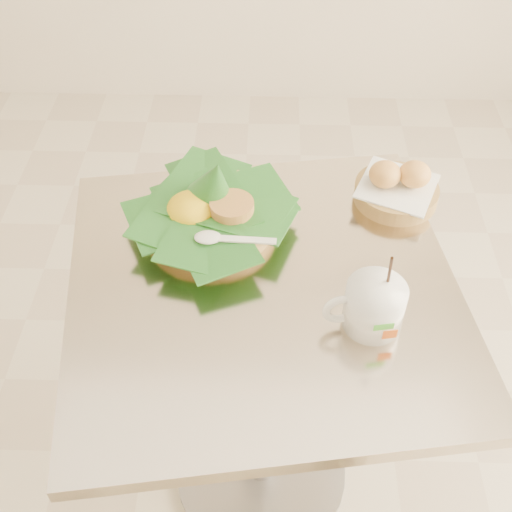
{
  "coord_description": "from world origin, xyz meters",
  "views": [
    {
      "loc": [
        0.1,
        -0.82,
        1.61
      ],
      "look_at": [
        0.08,
        -0.04,
        0.82
      ],
      "focal_mm": 45.0,
      "sensor_mm": 36.0,
      "label": 1
    }
  ],
  "objects_px": {
    "bread_basket": "(397,187)",
    "coffee_mug": "(373,305)",
    "cafe_table": "(262,355)",
    "rice_basket": "(211,207)"
  },
  "relations": [
    {
      "from": "rice_basket",
      "to": "coffee_mug",
      "type": "xyz_separation_m",
      "value": [
        0.29,
        -0.24,
        0.0
      ]
    },
    {
      "from": "coffee_mug",
      "to": "bread_basket",
      "type": "bearing_deg",
      "value": 75.67
    },
    {
      "from": "rice_basket",
      "to": "bread_basket",
      "type": "distance_m",
      "value": 0.38
    },
    {
      "from": "cafe_table",
      "to": "rice_basket",
      "type": "xyz_separation_m",
      "value": [
        -0.11,
        0.16,
        0.26
      ]
    },
    {
      "from": "bread_basket",
      "to": "coffee_mug",
      "type": "xyz_separation_m",
      "value": [
        -0.08,
        -0.33,
        0.02
      ]
    },
    {
      "from": "bread_basket",
      "to": "coffee_mug",
      "type": "relative_size",
      "value": 1.09
    },
    {
      "from": "cafe_table",
      "to": "rice_basket",
      "type": "relative_size",
      "value": 2.51
    },
    {
      "from": "cafe_table",
      "to": "coffee_mug",
      "type": "height_order",
      "value": "coffee_mug"
    },
    {
      "from": "cafe_table",
      "to": "bread_basket",
      "type": "relative_size",
      "value": 4.21
    },
    {
      "from": "cafe_table",
      "to": "rice_basket",
      "type": "height_order",
      "value": "rice_basket"
    }
  ]
}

